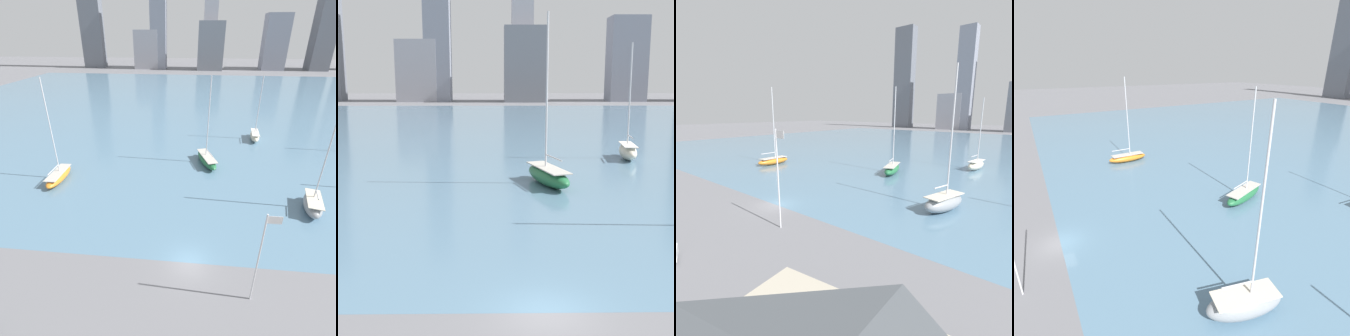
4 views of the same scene
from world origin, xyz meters
The scene contains 8 objects.
ground_plane centered at (0.00, 0.00, 0.00)m, with size 500.00×500.00×0.00m, color slate.
harbor_water centered at (0.00, 70.00, 0.00)m, with size 180.00×140.00×0.00m.
flag_pole centered at (5.82, -3.65, 5.30)m, with size 1.24×0.14×9.67m.
distant_city_skyline centered at (23.85, 169.51, 28.11)m, with size 185.16×21.77×71.91m.
sailboat_green centered at (2.54, 24.13, 0.98)m, with size 4.56×8.41×15.65m.
sailboat_gray centered at (16.56, 11.10, 1.12)m, with size 3.87×6.66×16.19m.
sailboat_cream centered at (13.73, 37.73, 1.06)m, with size 2.58×6.75×13.90m.
sailboat_orange centered at (-21.97, 15.47, 0.92)m, with size 2.50×7.64×16.32m.
Camera 1 is at (-0.12, -20.24, 21.86)m, focal length 28.00 mm.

